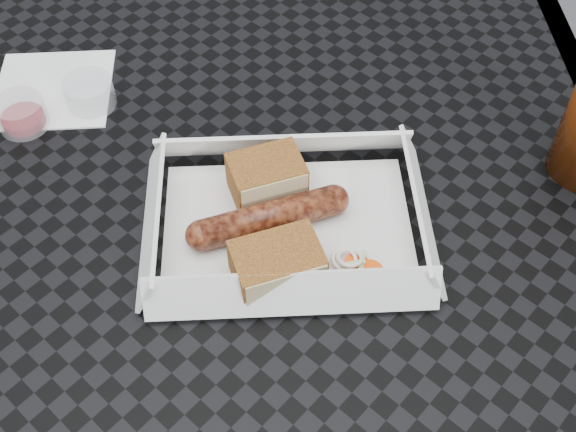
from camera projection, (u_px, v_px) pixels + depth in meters
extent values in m
cube|color=black|center=(219.00, 245.00, 0.65)|extent=(0.80, 0.80, 0.01)
cylinder|color=black|center=(19.00, 212.00, 1.14)|extent=(0.03, 0.03, 0.73)
cylinder|color=black|center=(456.00, 196.00, 1.16)|extent=(0.03, 0.03, 0.73)
cube|color=white|center=(287.00, 227.00, 0.65)|extent=(0.22, 0.15, 0.00)
cylinder|color=brown|center=(269.00, 217.00, 0.63)|extent=(0.13, 0.06, 0.03)
sphere|color=brown|center=(334.00, 200.00, 0.64)|extent=(0.03, 0.03, 0.03)
sphere|color=brown|center=(201.00, 236.00, 0.62)|extent=(0.03, 0.03, 0.03)
cube|color=brown|center=(267.00, 178.00, 0.65)|extent=(0.08, 0.06, 0.04)
cube|color=brown|center=(277.00, 265.00, 0.60)|extent=(0.08, 0.07, 0.04)
cylinder|color=#FA4F0A|center=(348.00, 264.00, 0.62)|extent=(0.02, 0.02, 0.00)
torus|color=white|center=(358.00, 269.00, 0.61)|extent=(0.02, 0.02, 0.00)
cube|color=#B2D17F|center=(360.00, 262.00, 0.62)|extent=(0.02, 0.02, 0.00)
cube|color=white|center=(53.00, 89.00, 0.76)|extent=(0.12, 0.12, 0.00)
cylinder|color=maroon|center=(21.00, 114.00, 0.72)|extent=(0.05, 0.05, 0.03)
cylinder|color=silver|center=(90.00, 93.00, 0.74)|extent=(0.05, 0.05, 0.03)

